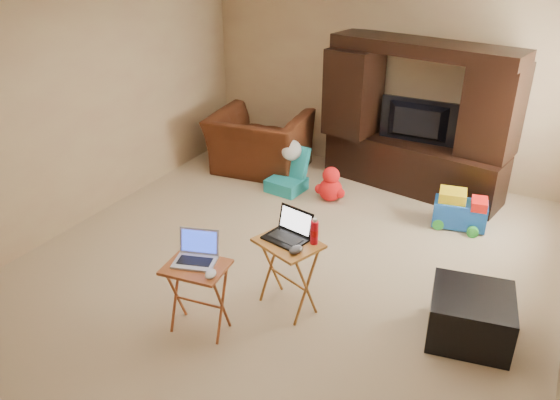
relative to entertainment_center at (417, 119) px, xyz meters
The scene contains 19 objects.
floor 2.56m from the entertainment_center, 103.86° to the right, with size 5.50×5.50×0.00m, color #CBB58C.
ceiling 2.86m from the entertainment_center, 103.86° to the right, with size 5.50×5.50×0.00m, color silver.
wall_back 0.78m from the entertainment_center, 143.12° to the left, with size 5.00×5.00×0.00m, color tan.
wall_front 5.11m from the entertainment_center, 96.44° to the right, with size 5.00×5.00×0.00m, color tan.
wall_left 3.86m from the entertainment_center, 142.94° to the right, with size 5.50×5.50×0.00m, color tan.
entertainment_center is the anchor object (origin of this frame).
television 0.06m from the entertainment_center, 90.00° to the right, with size 0.94×0.12×0.54m, color black.
recliner 2.11m from the entertainment_center, 168.11° to the right, with size 1.24×1.08×0.80m, color #4B2310.
child_rocker 1.73m from the entertainment_center, 148.77° to the right, with size 0.43×0.49×0.57m, color teal, non-canonical shape.
plush_toy 1.33m from the entertainment_center, 132.90° to the right, with size 0.40×0.34×0.45m, color red, non-canonical shape.
push_toy 1.30m from the entertainment_center, 44.68° to the right, with size 0.58×0.41×0.44m, color blue, non-canonical shape.
ottoman 2.97m from the entertainment_center, 64.82° to the right, with size 0.64×0.64×0.41m, color black.
tray_table_left 3.70m from the entertainment_center, 102.28° to the right, with size 0.49×0.39×0.63m, color #A54F28.
tray_table_right 3.02m from the entertainment_center, 95.14° to the right, with size 0.52×0.41×0.67m, color #AD6F29.
laptop_left 3.63m from the entertainment_center, 102.85° to the right, with size 0.33×0.27×0.24m, color #B4B4B9.
laptop_right 2.95m from the entertainment_center, 95.95° to the right, with size 0.35×0.29×0.24m, color black.
mouse_left 3.69m from the entertainment_center, 99.16° to the right, with size 0.08×0.13×0.05m, color silver.
mouse_right 3.08m from the entertainment_center, 92.52° to the right, with size 0.09×0.14×0.06m, color #414146.
water_bottle 2.88m from the entertainment_center, 91.30° to the right, with size 0.07×0.07×0.21m, color red.
Camera 1 is at (2.08, -4.14, 3.04)m, focal length 35.00 mm.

